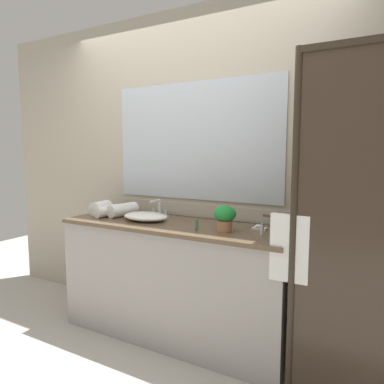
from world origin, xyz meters
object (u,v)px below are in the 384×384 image
Objects in this scene: amenity_bottle_shampoo at (197,225)px; rolled_towel_middle at (107,211)px; rolled_towel_near_edge at (101,208)px; soap_dish at (260,227)px; rolled_towel_far_edge at (123,210)px; potted_plant at (225,217)px; sink_basin at (146,216)px; faucet at (159,211)px; amenity_bottle_conditioner at (262,229)px.

rolled_towel_middle reaches higher than amenity_bottle_shampoo.
soap_dish is at bearing 4.37° from rolled_towel_near_edge.
rolled_towel_near_edge is 0.76× the size of rolled_towel_far_edge.
rolled_towel_far_edge is at bearing 174.79° from potted_plant.
amenity_bottle_shampoo is at bearing -11.93° from sink_basin.
potted_plant is at bearing -140.05° from soap_dish.
faucet is at bearing 18.76° from rolled_towel_near_edge.
amenity_bottle_conditioner reaches higher than sink_basin.
rolled_towel_far_edge is at bearing -153.63° from faucet.
sink_basin is 1.83× the size of rolled_towel_middle.
rolled_towel_near_edge is (-1.39, -0.11, 0.04)m from soap_dish.
amenity_bottle_conditioner is 1.45m from rolled_towel_near_edge.
amenity_bottle_shampoo is 0.30× the size of rolled_towel_far_edge.
faucet reaches higher than soap_dish.
rolled_towel_far_edge reaches higher than sink_basin.
rolled_towel_near_edge reaches higher than rolled_towel_middle.
rolled_towel_far_edge is (-0.97, 0.09, -0.05)m from potted_plant.
amenity_bottle_conditioner is at bearing -1.53° from rolled_towel_near_edge.
rolled_towel_near_edge is (-1.19, 0.06, -0.04)m from potted_plant.
faucet reaches higher than rolled_towel_far_edge.
sink_basin is at bearing 176.85° from potted_plant.
amenity_bottle_shampoo is 0.39× the size of rolled_towel_near_edge.
rolled_towel_far_edge is (-0.27, 0.05, 0.02)m from sink_basin.
potted_plant is 1.09m from rolled_towel_middle.
potted_plant is 2.32× the size of amenity_bottle_shampoo.
amenity_bottle_shampoo is (-0.44, -0.09, 0.00)m from amenity_bottle_conditioner.
sink_basin is 1.96× the size of rolled_towel_near_edge.
rolled_towel_middle is (-0.90, 0.08, 0.01)m from amenity_bottle_shampoo.
faucet is 0.74m from potted_plant.
amenity_bottle_conditioner reaches higher than soap_dish.
rolled_towel_middle is (-0.38, -0.03, 0.02)m from sink_basin.
rolled_towel_near_edge is (-0.49, -0.17, 0.01)m from faucet.
faucet reaches higher than amenity_bottle_shampoo.
sink_basin is 5.00× the size of amenity_bottle_shampoo.
sink_basin is 0.28m from rolled_towel_far_edge.
potted_plant reaches higher than rolled_towel_near_edge.
amenity_bottle_conditioner is 0.36× the size of rolled_towel_middle.
rolled_towel_far_edge reaches higher than amenity_bottle_shampoo.
rolled_towel_near_edge is 0.22m from rolled_towel_far_edge.
rolled_towel_middle is 0.81× the size of rolled_towel_far_edge.
amenity_bottle_conditioner is at bearing -1.24° from sink_basin.
rolled_towel_middle reaches higher than amenity_bottle_conditioner.
soap_dish is at bearing 113.62° from amenity_bottle_conditioner.
rolled_towel_far_edge is at bearing 168.57° from amenity_bottle_shampoo.
rolled_towel_middle is at bearing 179.43° from potted_plant.
sink_basin is 0.38m from rolled_towel_middle.
amenity_bottle_conditioner is at bearing 11.39° from amenity_bottle_shampoo.
amenity_bottle_conditioner is at bearing -66.38° from soap_dish.
potted_plant is (0.70, -0.04, 0.07)m from sink_basin.
amenity_bottle_conditioner is (0.06, -0.14, 0.02)m from soap_dish.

